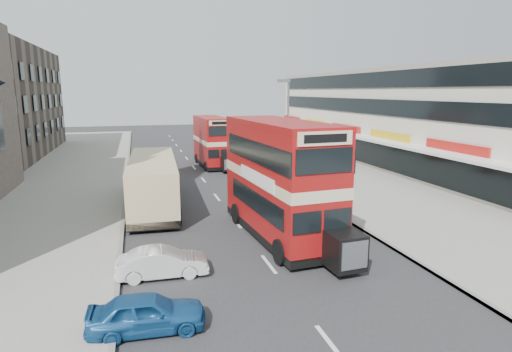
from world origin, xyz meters
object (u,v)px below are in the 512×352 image
object	(u,v)px
coach	(153,181)
pedestrian_near	(326,180)
car_left_front	(162,263)
cyclist	(241,164)
car_right_c	(233,152)
car_left_near	(147,313)
street_lamp	(287,122)
bus_main	(280,179)
car_right_b	(257,164)
bus_second	(212,141)
car_right_a	(284,179)

from	to	relation	value
coach	pedestrian_near	size ratio (longest dim) A/B	6.23
car_left_front	cyclist	distance (m)	22.54
pedestrian_near	cyclist	bearing A→B (deg)	-101.55
car_right_c	car_left_near	bearing A→B (deg)	-14.29
street_lamp	car_left_near	size ratio (longest dim) A/B	2.30
coach	car_left_near	distance (m)	14.57
coach	car_left_near	world-z (taller)	coach
bus_main	car_right_b	xyz separation A→B (m)	(3.84, 17.71, -2.33)
street_lamp	bus_main	size ratio (longest dim) A/B	0.79
pedestrian_near	bus_main	bearing A→B (deg)	19.78
car_left_near	car_left_front	bearing A→B (deg)	-7.16
bus_main	car_left_near	xyz separation A→B (m)	(-6.66, -7.04, -2.36)
coach	car_right_b	bearing A→B (deg)	49.10
car_left_near	bus_second	bearing A→B (deg)	-10.74
bus_main	car_right_a	world-z (taller)	bus_main
coach	pedestrian_near	world-z (taller)	coach
car_right_c	cyclist	world-z (taller)	cyclist
bus_second	pedestrian_near	bearing A→B (deg)	110.95
coach	car_right_b	distance (m)	14.14
street_lamp	car_left_near	xyz separation A→B (m)	(-11.62, -19.85, -4.18)
bus_main	car_left_front	distance (m)	7.17
car_right_a	bus_main	bearing A→B (deg)	-14.77
car_left_front	car_right_c	xyz separation A→B (m)	(9.20, 28.34, 0.17)
bus_second	cyclist	world-z (taller)	bus_second
street_lamp	cyclist	xyz separation A→B (m)	(-2.64, 4.96, -4.14)
street_lamp	car_left_near	distance (m)	23.37
bus_main	bus_second	xyz separation A→B (m)	(0.30, 21.33, -0.54)
car_left_near	car_right_c	xyz separation A→B (m)	(9.90, 32.19, 0.15)
bus_second	car_right_a	distance (m)	11.54
car_left_near	car_right_b	size ratio (longest dim) A/B	0.78
car_left_front	car_right_b	distance (m)	23.09
street_lamp	car_right_b	size ratio (longest dim) A/B	1.79
car_right_a	cyclist	distance (m)	7.42
car_right_b	car_right_c	size ratio (longest dim) A/B	1.03
bus_main	car_left_front	size ratio (longest dim) A/B	2.89
car_right_a	cyclist	size ratio (longest dim) A/B	2.25
street_lamp	car_left_near	bearing A→B (deg)	-120.34
street_lamp	car_left_front	bearing A→B (deg)	-124.32
car_right_a	pedestrian_near	size ratio (longest dim) A/B	2.46
street_lamp	car_right_a	world-z (taller)	street_lamp
street_lamp	coach	size ratio (longest dim) A/B	0.74
coach	car_right_a	bearing A→B (deg)	19.86
bus_main	car_right_b	distance (m)	18.27
car_right_b	car_right_c	distance (m)	7.46
pedestrian_near	coach	bearing A→B (deg)	-30.88
car_right_b	pedestrian_near	xyz separation A→B (m)	(2.22, -10.02, 0.40)
coach	car_right_c	size ratio (longest dim) A/B	2.49
street_lamp	coach	xyz separation A→B (m)	(-10.80, -5.34, -3.08)
street_lamp	bus_main	world-z (taller)	street_lamp
car_left_near	car_right_c	bearing A→B (deg)	-14.05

